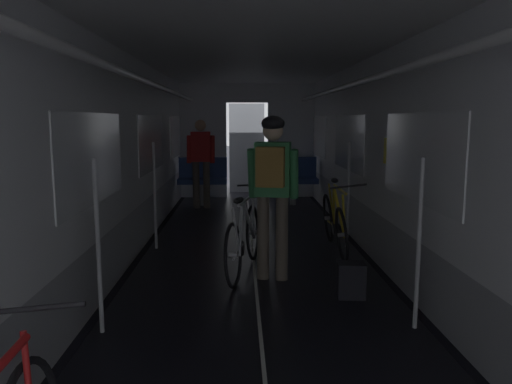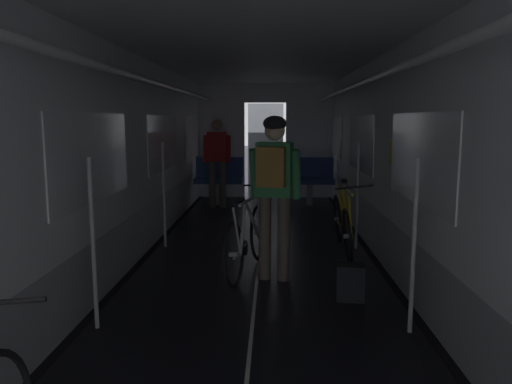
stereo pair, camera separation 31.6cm
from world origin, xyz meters
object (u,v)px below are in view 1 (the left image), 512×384
bicycle_yellow (335,222)px  backpack_on_floor (351,280)px  person_standing_near_bench (201,157)px  bicycle_silver_in_aisle (244,239)px  bench_seat_far_left (203,176)px  person_cyclist_aisle (272,180)px  bench_seat_far_right (293,176)px

bicycle_yellow → backpack_on_floor: bearing=-95.5°
bicycle_yellow → person_standing_near_bench: person_standing_near_bench is taller
bicycle_silver_in_aisle → person_standing_near_bench: person_standing_near_bench is taller
bench_seat_far_left → person_cyclist_aisle: (1.08, -4.70, 0.50)m
person_standing_near_bench → backpack_on_floor: person_standing_near_bench is taller
bicycle_yellow → bicycle_silver_in_aisle: 1.47m
bicycle_silver_in_aisle → backpack_on_floor: 1.32m
bench_seat_far_right → person_cyclist_aisle: (-0.72, -4.70, 0.50)m
person_cyclist_aisle → bench_seat_far_left: bearing=102.9°
bench_seat_far_left → person_standing_near_bench: bearing=-89.6°
person_cyclist_aisle → bicycle_silver_in_aisle: size_ratio=1.04×
backpack_on_floor → person_cyclist_aisle: bearing=142.5°
person_cyclist_aisle → bicycle_silver_in_aisle: (-0.30, 0.26, -0.69)m
bench_seat_far_right → backpack_on_floor: (0.00, -5.26, -0.40)m
person_standing_near_bench → backpack_on_floor: (1.80, -4.88, -0.81)m
person_cyclist_aisle → person_standing_near_bench: person_cyclist_aisle is taller
person_cyclist_aisle → bicycle_yellow: bearing=52.1°
person_standing_near_bench → backpack_on_floor: 5.27m
bench_seat_far_right → bicycle_silver_in_aisle: size_ratio=0.59×
person_cyclist_aisle → bicycle_silver_in_aisle: bearing=138.6°
bench_seat_far_left → backpack_on_floor: 5.57m
bicycle_yellow → backpack_on_floor: size_ratio=4.98×
bench_seat_far_left → person_standing_near_bench: 0.55m
bench_seat_far_left → bench_seat_far_right: (1.80, 0.00, 0.00)m
bench_seat_far_left → person_standing_near_bench: size_ratio=0.58×
person_standing_near_bench → person_cyclist_aisle: bearing=-76.0°
person_cyclist_aisle → bicycle_silver_in_aisle: 0.79m
bicycle_yellow → bicycle_silver_in_aisle: (-1.18, -0.88, 0.00)m
bench_seat_far_right → bicycle_yellow: 3.58m
person_cyclist_aisle → person_standing_near_bench: (-1.08, 4.33, -0.10)m
bench_seat_far_left → backpack_on_floor: (1.80, -5.26, -0.40)m
bicycle_silver_in_aisle → bicycle_yellow: bearing=36.6°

